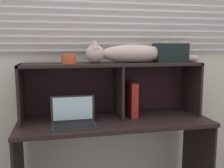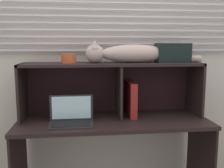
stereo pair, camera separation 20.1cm
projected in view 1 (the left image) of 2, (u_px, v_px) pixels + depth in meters
name	position (u px, v px, depth m)	size (l,w,h in m)	color
back_panel_with_blinds	(107.00, 56.00, 2.35)	(4.40, 0.08, 2.50)	beige
desk	(115.00, 136.00, 2.13)	(1.55, 0.58, 0.75)	black
hutch_shelf_unit	(112.00, 78.00, 2.20)	(1.48, 0.35, 0.46)	black
cat	(128.00, 54.00, 2.16)	(0.99, 0.17, 0.19)	#B5A296
laptop	(74.00, 119.00, 1.96)	(0.34, 0.21, 0.21)	black
binder_upright	(131.00, 99.00, 2.22)	(0.06, 0.27, 0.29)	maroon
book_stack	(76.00, 114.00, 2.14)	(0.17, 0.22, 0.06)	#4F6040
small_basket	(69.00, 59.00, 2.06)	(0.12, 0.12, 0.08)	#B7502A
storage_box	(170.00, 53.00, 2.24)	(0.28, 0.16, 0.16)	black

